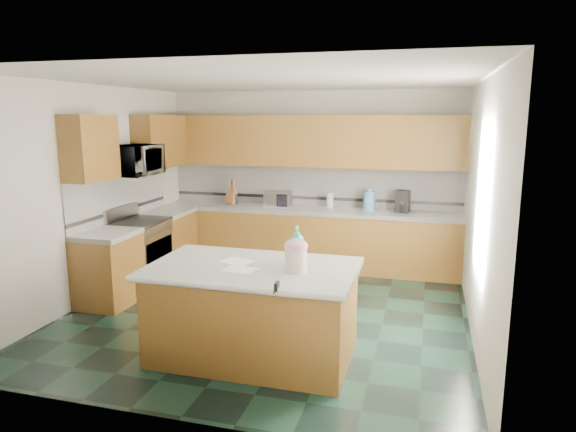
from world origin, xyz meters
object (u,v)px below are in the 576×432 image
(island_base, at_px, (253,315))
(knife_block, at_px, (231,197))
(treat_jar, at_px, (296,261))
(coffee_maker, at_px, (403,201))
(soap_bottle_island, at_px, (297,245))
(island_top, at_px, (253,269))
(toaster_oven, at_px, (278,199))

(island_base, height_order, knife_block, knife_block)
(treat_jar, bearing_deg, coffee_maker, 51.94)
(soap_bottle_island, bearing_deg, coffee_maker, 66.90)
(island_top, height_order, knife_block, knife_block)
(soap_bottle_island, height_order, toaster_oven, soap_bottle_island)
(island_top, distance_m, coffee_maker, 3.43)
(treat_jar, xyz_separation_m, soap_bottle_island, (-0.05, 0.24, 0.08))
(coffee_maker, bearing_deg, treat_jar, -93.98)
(island_top, xyz_separation_m, soap_bottle_island, (0.39, 0.16, 0.22))
(treat_jar, distance_m, soap_bottle_island, 0.26)
(island_base, xyz_separation_m, toaster_oven, (-0.69, 3.17, 0.61))
(treat_jar, height_order, coffee_maker, coffee_maker)
(toaster_oven, bearing_deg, island_base, -85.08)
(island_base, relative_size, coffee_maker, 5.79)
(toaster_oven, bearing_deg, island_top, -85.08)
(island_top, bearing_deg, treat_jar, -9.98)
(coffee_maker, bearing_deg, island_top, -101.52)
(island_top, bearing_deg, coffee_maker, 68.95)
(island_top, bearing_deg, island_base, 179.80)
(island_top, height_order, coffee_maker, coffee_maker)
(island_base, height_order, coffee_maker, coffee_maker)
(knife_block, xyz_separation_m, toaster_oven, (0.78, 0.00, -0.00))
(island_base, height_order, treat_jar, treat_jar)
(island_base, distance_m, soap_bottle_island, 0.80)
(soap_bottle_island, xyz_separation_m, knife_block, (-1.86, 3.01, -0.06))
(treat_jar, height_order, toaster_oven, toaster_oven)
(treat_jar, distance_m, coffee_maker, 3.37)
(knife_block, bearing_deg, treat_jar, -46.63)
(island_top, height_order, toaster_oven, toaster_oven)
(island_top, height_order, treat_jar, treat_jar)
(coffee_maker, bearing_deg, island_base, -101.52)
(island_top, xyz_separation_m, knife_block, (-1.46, 3.17, 0.15))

